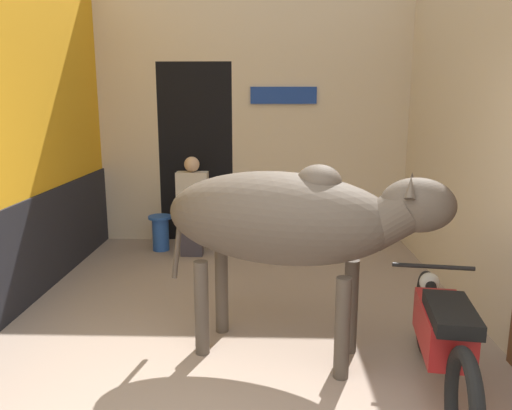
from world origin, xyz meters
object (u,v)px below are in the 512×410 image
shopkeeper_seated (192,203)px  plastic_stool (161,232)px  motorcycle_near (442,337)px  cow (289,220)px

shopkeeper_seated → plastic_stool: (-0.44, 0.11, -0.41)m
motorcycle_near → plastic_stool: motorcycle_near is taller
cow → motorcycle_near: bearing=-28.9°
cow → shopkeeper_seated: size_ratio=1.74×
motorcycle_near → plastic_stool: bearing=128.3°
plastic_stool → cow: bearing=-59.8°
cow → shopkeeper_seated: bearing=113.5°
shopkeeper_seated → plastic_stool: size_ratio=2.69×
motorcycle_near → cow: bearing=151.1°
cow → plastic_stool: (-1.57, 2.70, -0.83)m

